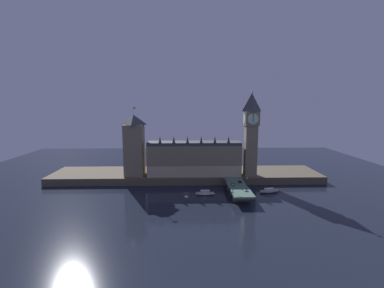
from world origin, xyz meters
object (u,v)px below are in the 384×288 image
object	(u,v)px
car_southbound_trail	(240,182)
victoria_tower	(134,145)
clock_tower	(251,131)
pedestrian_far_rail	(227,179)
street_lamp_near	(233,187)
street_lamp_mid	(247,181)
car_southbound_lead	(245,190)
pedestrian_near_rail	(233,190)
boat_upstream	(205,193)
pedestrian_mid_walk	(245,183)
car_northbound_lead	(233,184)
boat_downstream	(269,191)

from	to	relation	value
car_southbound_trail	victoria_tower	bearing A→B (deg)	162.38
clock_tower	pedestrian_far_rail	distance (m)	43.46
street_lamp_near	street_lamp_mid	world-z (taller)	street_lamp_near
car_southbound_lead	pedestrian_near_rail	distance (m)	8.76
victoria_tower	boat_upstream	bearing A→B (deg)	-31.64
victoria_tower	street_lamp_mid	xyz separation A→B (m)	(82.75, -33.92, -19.94)
pedestrian_mid_walk	clock_tower	bearing A→B (deg)	70.68
street_lamp_near	street_lamp_mid	bearing A→B (deg)	50.10
pedestrian_near_rail	pedestrian_far_rail	size ratio (longest dim) A/B	0.99
car_southbound_trail	car_northbound_lead	bearing A→B (deg)	-132.85
clock_tower	street_lamp_near	size ratio (longest dim) A/B	10.89
car_southbound_trail	pedestrian_near_rail	xyz separation A→B (m)	(-8.63, -20.23, 0.24)
street_lamp_mid	boat_downstream	xyz separation A→B (m)	(16.98, 4.65, -9.03)
victoria_tower	boat_upstream	distance (m)	69.58
street_lamp_near	clock_tower	bearing A→B (deg)	64.98
clock_tower	pedestrian_mid_walk	xyz separation A→B (m)	(-9.46, -27.00, -33.76)
car_southbound_trail	boat_upstream	world-z (taller)	car_southbound_trail
clock_tower	pedestrian_mid_walk	distance (m)	44.25
car_northbound_lead	pedestrian_near_rail	size ratio (longest dim) A/B	2.77
victoria_tower	pedestrian_near_rail	bearing A→B (deg)	-32.70
boat_upstream	pedestrian_near_rail	bearing A→B (deg)	-35.89
pedestrian_mid_walk	car_southbound_lead	bearing A→B (deg)	-101.49
clock_tower	pedestrian_near_rail	bearing A→B (deg)	-116.20
car_northbound_lead	pedestrian_mid_walk	xyz separation A→B (m)	(8.63, 1.59, 0.28)
pedestrian_near_rail	street_lamp_near	world-z (taller)	street_lamp_near
pedestrian_near_rail	street_lamp_mid	bearing A→B (deg)	44.13
car_southbound_lead	boat_downstream	size ratio (longest dim) A/B	0.29
victoria_tower	pedestrian_mid_walk	bearing A→B (deg)	-19.93
car_southbound_lead	clock_tower	bearing A→B (deg)	73.30
pedestrian_near_rail	pedestrian_far_rail	xyz separation A→B (m)	(0.00, 25.06, 0.01)
pedestrian_mid_walk	victoria_tower	bearing A→B (deg)	160.07
boat_upstream	street_lamp_near	bearing A→B (deg)	-43.01
pedestrian_mid_walk	boat_downstream	world-z (taller)	pedestrian_mid_walk
victoria_tower	car_southbound_lead	xyz separation A→B (m)	(79.47, -44.01, -23.06)
street_lamp_mid	boat_upstream	world-z (taller)	street_lamp_mid
boat_downstream	pedestrian_near_rail	bearing A→B (deg)	-150.72
street_lamp_mid	boat_downstream	bearing A→B (deg)	15.32
pedestrian_mid_walk	boat_upstream	world-z (taller)	pedestrian_mid_walk
pedestrian_far_rail	pedestrian_mid_walk	bearing A→B (deg)	-39.36
street_lamp_near	boat_downstream	size ratio (longest dim) A/B	0.40
pedestrian_mid_walk	boat_downstream	size ratio (longest dim) A/B	0.11
boat_downstream	car_northbound_lead	bearing A→B (deg)	-175.22
victoria_tower	clock_tower	bearing A→B (deg)	-1.78
street_lamp_near	boat_upstream	world-z (taller)	street_lamp_near
street_lamp_near	pedestrian_mid_walk	bearing A→B (deg)	57.63
car_northbound_lead	victoria_tower	bearing A→B (deg)	156.90
car_southbound_trail	pedestrian_mid_walk	bearing A→B (deg)	-58.03
pedestrian_near_rail	pedestrian_far_rail	distance (m)	25.06
pedestrian_near_rail	car_northbound_lead	bearing A→B (deg)	78.41
victoria_tower	pedestrian_near_rail	world-z (taller)	victoria_tower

